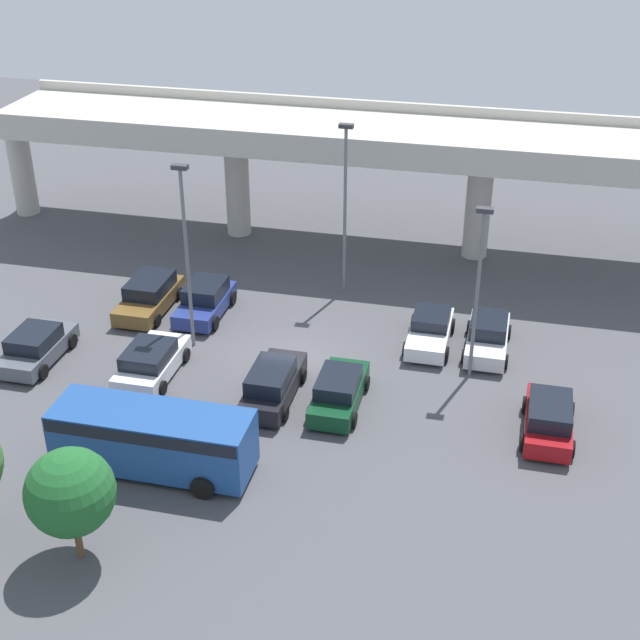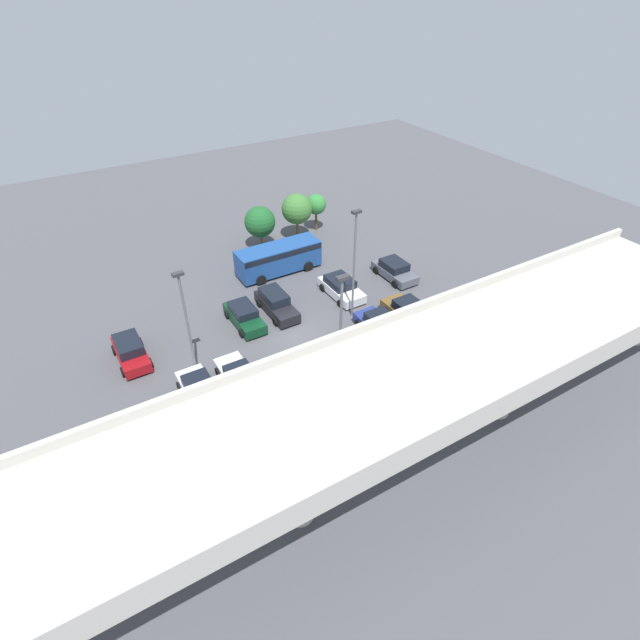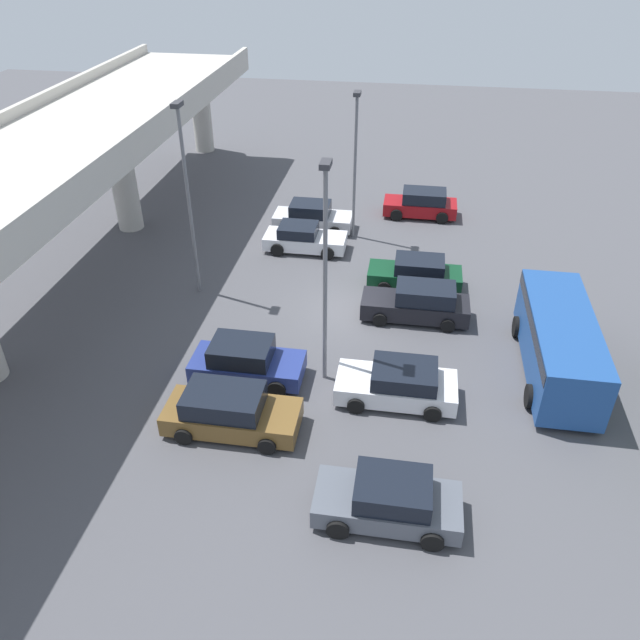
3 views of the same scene
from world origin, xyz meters
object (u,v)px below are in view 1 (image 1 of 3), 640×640
Objects in this scene: parked_car_7 at (549,418)px; parked_car_2 at (205,300)px; lamp_post_mid_lot at (345,199)px; lamp_post_by_overpass at (478,281)px; shuttle_bus at (153,435)px; lamp_post_near_aisle at (186,245)px; parked_car_4 at (339,391)px; parked_car_6 at (488,336)px; parked_car_8 at (151,361)px; parked_car_5 at (430,330)px; parked_car_0 at (36,347)px; parked_car_3 at (273,383)px; tree_front_far_right at (70,492)px; parked_car_1 at (149,295)px.

parked_car_2 is at bearing 68.92° from parked_car_7.
lamp_post_by_overpass is at bearing -43.27° from lamp_post_mid_lot.
lamp_post_near_aisle is at bearing 101.54° from shuttle_bus.
parked_car_4 is 1.01× the size of parked_car_6.
parked_car_2 is 0.49× the size of lamp_post_mid_lot.
parked_car_8 is 0.51× the size of lamp_post_near_aisle.
parked_car_5 is 1.02× the size of parked_car_7.
parked_car_0 is 0.99× the size of parked_car_6.
parked_car_2 is at bearing 99.11° from lamp_post_near_aisle.
parked_car_7 reaches higher than parked_car_0.
parked_car_0 is 11.28m from parked_car_3.
tree_front_far_right reaches higher than shuttle_bus.
lamp_post_mid_lot is at bearing 10.80° from parked_car_4.
lamp_post_near_aisle is (6.40, 2.93, 4.38)m from parked_car_0.
parked_car_6 is 0.60× the size of shuttle_bus.
shuttle_bus reaches higher than parked_car_6.
parked_car_2 is 0.92× the size of parked_car_3.
lamp_post_by_overpass is (13.29, -2.72, 3.87)m from parked_car_2.
lamp_post_mid_lot is at bearing 114.51° from parked_car_1.
lamp_post_near_aisle is (-10.72, -2.77, 4.43)m from parked_car_5.
lamp_post_mid_lot is at bearing 136.73° from lamp_post_by_overpass.
parked_car_4 is at bearing 89.52° from parked_car_7.
parked_car_1 is at bearing -155.49° from lamp_post_mid_lot.
parked_car_1 is at bearing 171.04° from lamp_post_by_overpass.
lamp_post_mid_lot reaches higher than parked_car_0.
parked_car_0 reaches higher than parked_car_5.
lamp_post_mid_lot is (9.08, 4.14, 4.40)m from parked_car_1.
lamp_post_near_aisle is (-16.19, 3.39, 4.33)m from parked_car_7.
parked_car_4 is 8.53m from parked_car_8.
lamp_post_by_overpass reaches higher than parked_car_3.
parked_car_8 is at bearing -3.50° from parked_car_2.
lamp_post_near_aisle reaches higher than parked_car_6.
parked_car_0 is 1.06× the size of tree_front_far_right.
lamp_post_near_aisle is at bearing -16.30° from parked_car_8.
parked_car_0 reaches higher than parked_car_8.
tree_front_far_right is at bearing -129.12° from lamp_post_by_overpass.
parked_car_4 is 7.42m from lamp_post_by_overpass.
lamp_post_near_aisle is at bearing -129.11° from lamp_post_mid_lot.
lamp_post_by_overpass reaches higher than parked_car_7.
parked_car_2 reaches higher than parked_car_1.
parked_car_4 is 8.52m from parked_car_7.
shuttle_bus is 16.86m from lamp_post_mid_lot.
parked_car_5 is at bearing 89.58° from parked_car_1.
parked_car_2 is 8.45m from parked_car_3.
parked_car_4 is at bearing -79.20° from lamp_post_mid_lot.
parked_car_0 is 20.58m from parked_car_6.
parked_car_6 is 15.32m from parked_car_8.
parked_car_2 is at bearing -44.71° from parked_car_0.
lamp_post_near_aisle is (0.49, -3.04, 4.33)m from parked_car_2.
parked_car_1 is at bearing 60.73° from parked_car_4.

